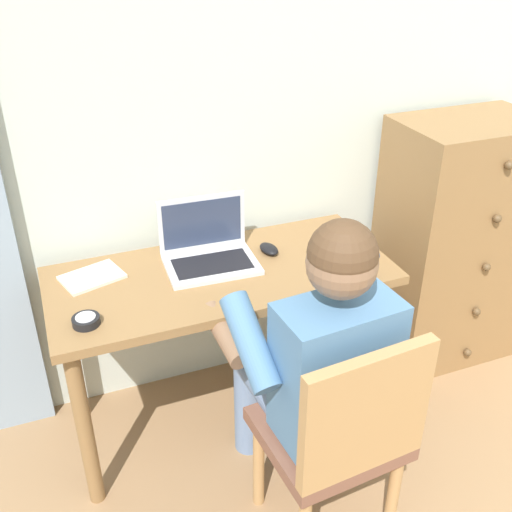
# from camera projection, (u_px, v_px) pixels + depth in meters

# --- Properties ---
(wall_back) EXTENTS (4.80, 0.05, 2.50)m
(wall_back) POSITION_uv_depth(u_px,v_px,m) (302.00, 95.00, 2.41)
(wall_back) COLOR silver
(wall_back) RESTS_ON ground_plane
(desk) EXTENTS (1.27, 0.56, 0.73)m
(desk) POSITION_uv_depth(u_px,v_px,m) (222.00, 297.00, 2.29)
(desk) COLOR olive
(desk) RESTS_ON ground_plane
(dresser) EXTENTS (0.62, 0.45, 1.15)m
(dresser) POSITION_uv_depth(u_px,v_px,m) (454.00, 244.00, 2.74)
(dresser) COLOR olive
(dresser) RESTS_ON ground_plane
(chair) EXTENTS (0.45, 0.43, 0.87)m
(chair) POSITION_uv_depth(u_px,v_px,m) (341.00, 434.00, 1.86)
(chair) COLOR brown
(chair) RESTS_ON ground_plane
(person_seated) EXTENTS (0.56, 0.60, 1.19)m
(person_seated) POSITION_uv_depth(u_px,v_px,m) (314.00, 354.00, 1.92)
(person_seated) COLOR #6B84AD
(person_seated) RESTS_ON ground_plane
(laptop) EXTENTS (0.35, 0.27, 0.24)m
(laptop) POSITION_uv_depth(u_px,v_px,m) (208.00, 250.00, 2.28)
(laptop) COLOR silver
(laptop) RESTS_ON desk
(computer_mouse) EXTENTS (0.07, 0.11, 0.03)m
(computer_mouse) POSITION_uv_depth(u_px,v_px,m) (269.00, 249.00, 2.36)
(computer_mouse) COLOR black
(computer_mouse) RESTS_ON desk
(desk_clock) EXTENTS (0.09, 0.09, 0.03)m
(desk_clock) POSITION_uv_depth(u_px,v_px,m) (86.00, 321.00, 1.94)
(desk_clock) COLOR black
(desk_clock) RESTS_ON desk
(notebook_pad) EXTENTS (0.24, 0.20, 0.01)m
(notebook_pad) POSITION_uv_depth(u_px,v_px,m) (92.00, 277.00, 2.19)
(notebook_pad) COLOR silver
(notebook_pad) RESTS_ON desk
(coffee_mug) EXTENTS (0.12, 0.08, 0.09)m
(coffee_mug) POSITION_uv_depth(u_px,v_px,m) (362.00, 261.00, 2.21)
(coffee_mug) COLOR #33518C
(coffee_mug) RESTS_ON desk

